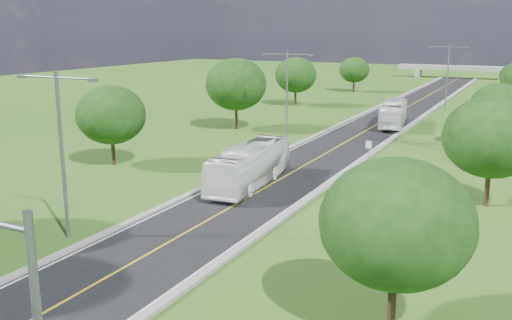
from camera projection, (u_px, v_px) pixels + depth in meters
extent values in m
plane|color=#2C5718|center=(375.00, 126.00, 73.70)|extent=(260.00, 260.00, 0.00)
cube|color=black|center=(386.00, 119.00, 78.92)|extent=(8.00, 150.00, 0.06)
cube|color=gray|center=(357.00, 117.00, 80.75)|extent=(0.50, 150.00, 0.22)
cube|color=gray|center=(418.00, 121.00, 77.06)|extent=(0.50, 150.00, 0.22)
cylinder|color=slate|center=(368.00, 153.00, 51.98)|extent=(0.08, 0.08, 2.40)
cube|color=white|center=(369.00, 145.00, 51.78)|extent=(0.55, 0.04, 0.70)
cube|color=gray|center=(418.00, 73.00, 147.59)|extent=(1.20, 3.00, 2.00)
cube|color=gray|center=(502.00, 76.00, 138.90)|extent=(1.20, 3.00, 2.00)
cube|color=gray|center=(459.00, 68.00, 142.88)|extent=(30.00, 3.00, 1.20)
cylinder|color=slate|center=(62.00, 157.00, 33.31)|extent=(0.22, 0.22, 10.00)
cylinder|color=slate|center=(38.00, 77.00, 32.88)|extent=(2.80, 0.12, 0.12)
cylinder|color=slate|center=(75.00, 78.00, 31.67)|extent=(2.80, 0.12, 0.12)
cube|color=slate|center=(22.00, 77.00, 33.46)|extent=(0.50, 0.25, 0.18)
cube|color=slate|center=(93.00, 80.00, 31.11)|extent=(0.50, 0.25, 0.18)
cylinder|color=slate|center=(287.00, 97.00, 62.09)|extent=(0.22, 0.22, 10.00)
cylinder|color=slate|center=(275.00, 54.00, 61.66)|extent=(2.80, 0.12, 0.12)
cylinder|color=slate|center=(299.00, 55.00, 60.45)|extent=(2.80, 0.12, 0.12)
cube|color=slate|center=(265.00, 54.00, 62.24)|extent=(0.50, 0.25, 0.18)
cube|color=slate|center=(311.00, 55.00, 59.90)|extent=(0.50, 0.25, 0.18)
cylinder|color=slate|center=(447.00, 78.00, 85.66)|extent=(0.22, 0.22, 10.00)
cylinder|color=slate|center=(440.00, 47.00, 85.24)|extent=(2.80, 0.12, 0.12)
cylinder|color=slate|center=(460.00, 47.00, 84.02)|extent=(2.80, 0.12, 0.12)
cube|color=slate|center=(431.00, 47.00, 85.81)|extent=(0.50, 0.25, 0.18)
cube|color=slate|center=(469.00, 48.00, 83.47)|extent=(0.50, 0.25, 0.18)
cylinder|color=black|center=(113.00, 150.00, 52.43)|extent=(0.36, 0.36, 2.70)
ellipsoid|color=#15360E|center=(111.00, 115.00, 51.69)|extent=(6.30, 6.30, 5.36)
cylinder|color=black|center=(236.00, 116.00, 71.12)|extent=(0.36, 0.36, 3.24)
ellipsoid|color=#15360E|center=(236.00, 84.00, 70.23)|extent=(7.56, 7.56, 6.43)
cylinder|color=black|center=(295.00, 97.00, 92.96)|extent=(0.36, 0.36, 2.88)
ellipsoid|color=#15360E|center=(296.00, 75.00, 92.17)|extent=(6.72, 6.72, 5.71)
cylinder|color=black|center=(354.00, 86.00, 112.85)|extent=(0.36, 0.36, 2.52)
ellipsoid|color=#15360E|center=(354.00, 70.00, 112.16)|extent=(5.88, 5.88, 5.00)
cylinder|color=black|center=(392.00, 298.00, 23.71)|extent=(0.36, 0.36, 2.70)
ellipsoid|color=#15360E|center=(396.00, 223.00, 22.96)|extent=(6.30, 6.30, 5.36)
cylinder|color=black|center=(487.00, 186.00, 40.26)|extent=(0.36, 0.36, 2.88)
ellipsoid|color=#15360E|center=(492.00, 137.00, 39.47)|extent=(6.72, 6.72, 5.71)
cylinder|color=black|center=(496.00, 136.00, 59.93)|extent=(0.36, 0.36, 2.52)
ellipsoid|color=#15360E|center=(499.00, 107.00, 59.23)|extent=(5.88, 5.88, 5.00)
imported|color=white|center=(393.00, 114.00, 72.79)|extent=(4.47, 11.78, 3.20)
imported|color=white|center=(250.00, 165.00, 45.27)|extent=(3.79, 12.03, 3.30)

